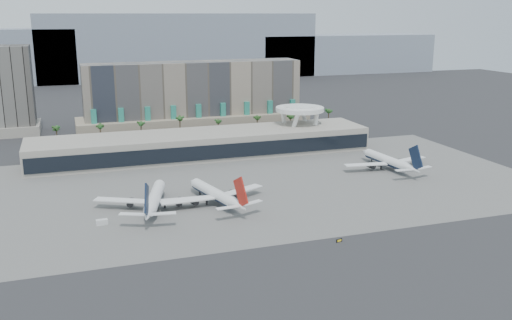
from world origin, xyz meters
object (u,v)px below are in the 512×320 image
object	(u,v)px
taxiway_sign	(339,240)
airliner_right	(389,161)
airliner_centre	(216,194)
service_vehicle_b	(237,194)
service_vehicle_a	(102,222)
airliner_left	(154,199)

from	to	relation	value
taxiway_sign	airliner_right	bearing A→B (deg)	34.41
airliner_centre	airliner_right	distance (m)	91.28
airliner_centre	taxiway_sign	size ratio (longest dim) A/B	19.78
airliner_right	taxiway_sign	bearing A→B (deg)	-135.02
airliner_right	service_vehicle_b	xyz separation A→B (m)	(-78.11, -15.69, -3.02)
airliner_right	service_vehicle_a	size ratio (longest dim) A/B	11.58
airliner_left	service_vehicle_b	world-z (taller)	airliner_left
airliner_centre	service_vehicle_a	xyz separation A→B (m)	(-42.47, -9.08, -2.92)
airliner_left	airliner_right	world-z (taller)	airliner_left
service_vehicle_b	taxiway_sign	size ratio (longest dim) A/B	1.60
airliner_left	service_vehicle_b	distance (m)	33.80
service_vehicle_b	taxiway_sign	distance (m)	57.99
airliner_left	service_vehicle_a	size ratio (longest dim) A/B	11.63
airliner_centre	taxiway_sign	world-z (taller)	airliner_centre
airliner_centre	airliner_left	bearing A→B (deg)	162.91
service_vehicle_a	service_vehicle_b	xyz separation A→B (m)	(52.80, 15.98, -0.05)
airliner_right	taxiway_sign	distance (m)	93.68
airliner_centre	service_vehicle_b	bearing A→B (deg)	19.99
airliner_right	service_vehicle_b	distance (m)	79.73
airliner_right	service_vehicle_b	world-z (taller)	airliner_right
airliner_left	taxiway_sign	size ratio (longest dim) A/B	20.51
service_vehicle_b	airliner_right	bearing A→B (deg)	23.90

